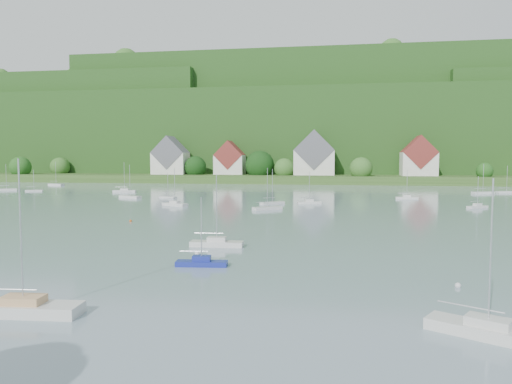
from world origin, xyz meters
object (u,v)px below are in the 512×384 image
near_sailboat_2 (23,307)px  near_sailboat_3 (217,243)px  near_sailboat_1 (202,262)px  near_sailboat_4 (488,330)px

near_sailboat_2 → near_sailboat_3: bearing=71.1°
near_sailboat_1 → near_sailboat_3: size_ratio=0.80×
near_sailboat_3 → near_sailboat_1: bearing=-86.6°
near_sailboat_3 → near_sailboat_4: near_sailboat_4 is taller
near_sailboat_1 → near_sailboat_4: size_ratio=0.72×
near_sailboat_2 → near_sailboat_3: size_ratio=1.24×
near_sailboat_1 → near_sailboat_3: 9.81m
near_sailboat_2 → near_sailboat_1: bearing=59.6°
near_sailboat_1 → near_sailboat_2: size_ratio=0.64×
near_sailboat_1 → near_sailboat_2: near_sailboat_2 is taller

